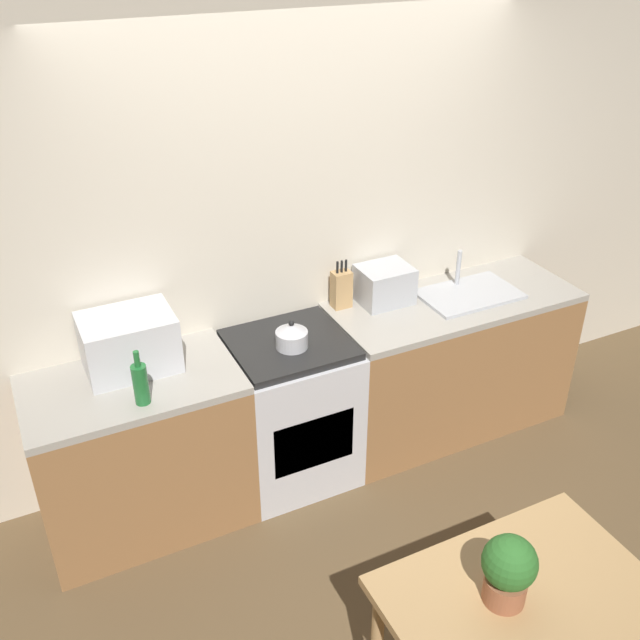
{
  "coord_description": "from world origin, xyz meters",
  "views": [
    {
      "loc": [
        -1.5,
        -2.28,
        2.91
      ],
      "look_at": [
        -0.09,
        0.59,
        1.05
      ],
      "focal_mm": 40.0,
      "sensor_mm": 36.0,
      "label": 1
    }
  ],
  "objects_px": {
    "stove_range": "(291,409)",
    "microwave": "(129,343)",
    "bottle": "(141,383)",
    "dining_table": "(525,619)",
    "toaster_oven": "(385,285)",
    "kettle": "(292,336)"
  },
  "relations": [
    {
      "from": "kettle",
      "to": "bottle",
      "type": "distance_m",
      "value": 0.84
    },
    {
      "from": "toaster_oven",
      "to": "dining_table",
      "type": "bearing_deg",
      "value": -105.5
    },
    {
      "from": "microwave",
      "to": "kettle",
      "type": "bearing_deg",
      "value": -12.44
    },
    {
      "from": "microwave",
      "to": "toaster_oven",
      "type": "xyz_separation_m",
      "value": [
        1.49,
        0.04,
        -0.04
      ]
    },
    {
      "from": "bottle",
      "to": "toaster_oven",
      "type": "distance_m",
      "value": 1.55
    },
    {
      "from": "microwave",
      "to": "dining_table",
      "type": "relative_size",
      "value": 0.45
    },
    {
      "from": "kettle",
      "to": "dining_table",
      "type": "bearing_deg",
      "value": -85.02
    },
    {
      "from": "bottle",
      "to": "microwave",
      "type": "bearing_deg",
      "value": 85.38
    },
    {
      "from": "stove_range",
      "to": "bottle",
      "type": "height_order",
      "value": "bottle"
    },
    {
      "from": "kettle",
      "to": "microwave",
      "type": "xyz_separation_m",
      "value": [
        -0.8,
        0.18,
        0.08
      ]
    },
    {
      "from": "kettle",
      "to": "bottle",
      "type": "xyz_separation_m",
      "value": [
        -0.82,
        -0.14,
        0.04
      ]
    },
    {
      "from": "microwave",
      "to": "toaster_oven",
      "type": "bearing_deg",
      "value": 1.59
    },
    {
      "from": "microwave",
      "to": "toaster_oven",
      "type": "distance_m",
      "value": 1.49
    },
    {
      "from": "stove_range",
      "to": "toaster_oven",
      "type": "relative_size",
      "value": 3.0
    },
    {
      "from": "stove_range",
      "to": "microwave",
      "type": "relative_size",
      "value": 2.0
    },
    {
      "from": "stove_range",
      "to": "bottle",
      "type": "bearing_deg",
      "value": -167.17
    },
    {
      "from": "stove_range",
      "to": "toaster_oven",
      "type": "height_order",
      "value": "toaster_oven"
    },
    {
      "from": "kettle",
      "to": "dining_table",
      "type": "height_order",
      "value": "kettle"
    },
    {
      "from": "kettle",
      "to": "microwave",
      "type": "height_order",
      "value": "microwave"
    },
    {
      "from": "toaster_oven",
      "to": "microwave",
      "type": "bearing_deg",
      "value": -178.41
    },
    {
      "from": "microwave",
      "to": "dining_table",
      "type": "distance_m",
      "value": 2.16
    },
    {
      "from": "bottle",
      "to": "toaster_oven",
      "type": "xyz_separation_m",
      "value": [
        1.51,
        0.35,
        0.0
      ]
    }
  ]
}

